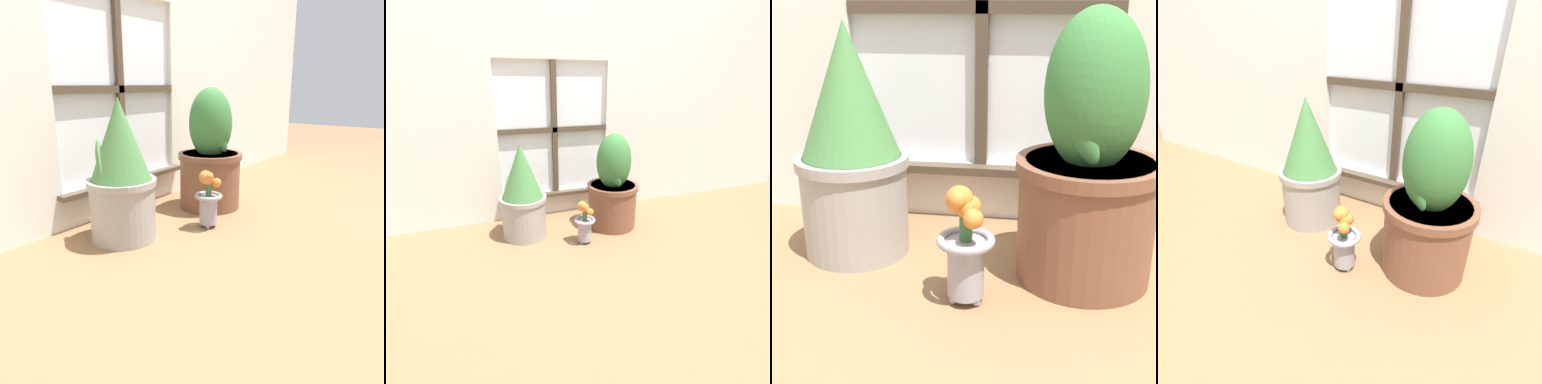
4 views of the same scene
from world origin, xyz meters
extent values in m
plane|color=olive|center=(0.00, 0.00, 0.00)|extent=(10.00, 10.00, 0.00)
cube|color=silver|center=(0.00, 0.69, 0.09)|extent=(0.78, 0.05, 0.17)
cube|color=white|center=(0.00, 0.70, 0.63)|extent=(0.78, 0.02, 0.91)
cube|color=#4C3D2D|center=(0.00, 0.67, 0.63)|extent=(0.04, 0.02, 0.91)
cube|color=#4C3D2D|center=(0.00, 0.67, 0.63)|extent=(0.78, 0.02, 0.04)
cube|color=#4C3D2D|center=(0.00, 0.64, 0.16)|extent=(0.84, 0.06, 0.02)
cylinder|color=#9E9993|center=(-0.30, 0.38, 0.13)|extent=(0.28, 0.28, 0.27)
cylinder|color=#9E9993|center=(-0.30, 0.38, 0.26)|extent=(0.29, 0.29, 0.03)
cylinder|color=#38281E|center=(-0.30, 0.38, 0.26)|extent=(0.26, 0.26, 0.01)
cone|color=#477F42|center=(-0.30, 0.38, 0.44)|extent=(0.25, 0.25, 0.34)
ellipsoid|color=#477F42|center=(-0.37, 0.43, 0.35)|extent=(0.14, 0.17, 0.20)
cylinder|color=brown|center=(0.30, 0.32, 0.15)|extent=(0.32, 0.32, 0.30)
cylinder|color=brown|center=(0.30, 0.32, 0.28)|extent=(0.34, 0.34, 0.03)
cylinder|color=#38281E|center=(0.30, 0.32, 0.29)|extent=(0.30, 0.30, 0.01)
ellipsoid|color=#387538|center=(0.30, 0.32, 0.45)|extent=(0.23, 0.23, 0.37)
ellipsoid|color=#387538|center=(0.27, 0.25, 0.38)|extent=(0.13, 0.08, 0.17)
sphere|color=#99939E|center=(0.03, 0.19, 0.01)|extent=(0.02, 0.02, 0.02)
sphere|color=#99939E|center=(0.01, 0.14, 0.01)|extent=(0.02, 0.02, 0.02)
sphere|color=#99939E|center=(0.06, 0.14, 0.01)|extent=(0.02, 0.02, 0.02)
cylinder|color=#99939E|center=(0.03, 0.16, 0.08)|extent=(0.08, 0.08, 0.13)
torus|color=#99939E|center=(0.03, 0.16, 0.15)|extent=(0.13, 0.13, 0.02)
cylinder|color=#386633|center=(0.03, 0.16, 0.19)|extent=(0.03, 0.03, 0.07)
sphere|color=orange|center=(0.03, 0.16, 0.23)|extent=(0.05, 0.05, 0.05)
sphere|color=orange|center=(0.04, 0.17, 0.23)|extent=(0.05, 0.05, 0.05)
sphere|color=orange|center=(0.02, 0.16, 0.24)|extent=(0.06, 0.06, 0.06)
sphere|color=orange|center=(0.02, 0.14, 0.25)|extent=(0.04, 0.04, 0.04)
sphere|color=orange|center=(0.05, 0.13, 0.22)|extent=(0.04, 0.04, 0.04)
camera|label=1|loc=(-1.35, -0.76, 0.65)|focal=35.00mm
camera|label=2|loc=(-0.56, -1.38, 0.94)|focal=28.00mm
camera|label=3|loc=(0.20, -0.89, 0.65)|focal=50.00mm
camera|label=4|loc=(0.55, -0.62, 0.84)|focal=28.00mm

